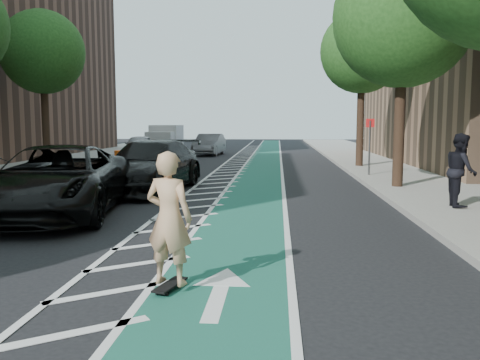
# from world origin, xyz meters

# --- Properties ---
(ground) EXTENTS (120.00, 120.00, 0.00)m
(ground) POSITION_xyz_m (0.00, 0.00, 0.00)
(ground) COLOR black
(ground) RESTS_ON ground
(bike_lane) EXTENTS (2.00, 90.00, 0.01)m
(bike_lane) POSITION_xyz_m (3.00, 10.00, 0.01)
(bike_lane) COLOR #185640
(bike_lane) RESTS_ON ground
(buffer_strip) EXTENTS (1.40, 90.00, 0.01)m
(buffer_strip) POSITION_xyz_m (1.50, 10.00, 0.01)
(buffer_strip) COLOR silver
(buffer_strip) RESTS_ON ground
(sidewalk_right) EXTENTS (5.00, 90.00, 0.15)m
(sidewalk_right) POSITION_xyz_m (9.50, 10.00, 0.07)
(sidewalk_right) COLOR gray
(sidewalk_right) RESTS_ON ground
(curb_right) EXTENTS (0.12, 90.00, 0.16)m
(curb_right) POSITION_xyz_m (7.05, 10.00, 0.08)
(curb_right) COLOR gray
(curb_right) RESTS_ON ground
(curb_left) EXTENTS (0.12, 90.00, 0.16)m
(curb_left) POSITION_xyz_m (-7.05, 10.00, 0.08)
(curb_left) COLOR gray
(curb_left) RESTS_ON ground
(tree_r_c) EXTENTS (4.20, 4.20, 7.90)m
(tree_r_c) POSITION_xyz_m (7.90, 8.00, 5.77)
(tree_r_c) COLOR #382619
(tree_r_c) RESTS_ON ground
(tree_r_d) EXTENTS (4.20, 4.20, 7.90)m
(tree_r_d) POSITION_xyz_m (7.90, 16.00, 5.77)
(tree_r_d) COLOR #382619
(tree_r_d) RESTS_ON ground
(tree_l_d) EXTENTS (4.20, 4.20, 7.90)m
(tree_l_d) POSITION_xyz_m (-7.90, 16.00, 5.77)
(tree_l_d) COLOR #382619
(tree_l_d) RESTS_ON ground
(sign_post) EXTENTS (0.35, 0.08, 2.47)m
(sign_post) POSITION_xyz_m (7.60, 12.00, 1.35)
(sign_post) COLOR #4C4C4C
(sign_post) RESTS_ON ground
(skateboard) EXTENTS (0.39, 0.75, 0.10)m
(skateboard) POSITION_xyz_m (2.30, -2.65, 0.08)
(skateboard) COLOR black
(skateboard) RESTS_ON ground
(skateboarder) EXTENTS (0.77, 0.61, 1.86)m
(skateboarder) POSITION_xyz_m (2.30, -2.65, 1.03)
(skateboarder) COLOR tan
(skateboarder) RESTS_ON skateboard
(suv_near) EXTENTS (3.75, 6.67, 1.76)m
(suv_near) POSITION_xyz_m (-1.75, 2.87, 0.88)
(suv_near) COLOR black
(suv_near) RESTS_ON ground
(suv_far) EXTENTS (3.00, 6.15, 1.72)m
(suv_far) POSITION_xyz_m (-0.53, 7.50, 0.86)
(suv_far) COLOR black
(suv_far) RESTS_ON ground
(car_silver) EXTENTS (2.22, 4.49, 1.47)m
(car_silver) POSITION_xyz_m (-5.53, 24.19, 0.74)
(car_silver) COLOR #A8A8AE
(car_silver) RESTS_ON ground
(car_grey) EXTENTS (1.94, 4.68, 1.51)m
(car_grey) POSITION_xyz_m (-1.05, 26.34, 0.75)
(car_grey) COLOR slate
(car_grey) RESTS_ON ground
(pedestrian) EXTENTS (0.81, 0.99, 1.91)m
(pedestrian) POSITION_xyz_m (8.53, 4.03, 1.11)
(pedestrian) COLOR black
(pedestrian) RESTS_ON sidewalk_right
(box_truck) EXTENTS (2.29, 4.99, 2.08)m
(box_truck) POSITION_xyz_m (-5.61, 32.52, 0.96)
(box_truck) COLOR silver
(box_truck) RESTS_ON ground
(barrel_a) EXTENTS (0.66, 0.66, 0.90)m
(barrel_a) POSITION_xyz_m (-2.20, 9.00, 0.42)
(barrel_a) COLOR orange
(barrel_a) RESTS_ON ground
(barrel_b) EXTENTS (0.74, 0.74, 1.01)m
(barrel_b) POSITION_xyz_m (-3.60, 14.00, 0.48)
(barrel_b) COLOR #F6540C
(barrel_b) RESTS_ON ground
(barrel_c) EXTENTS (0.74, 0.74, 1.01)m
(barrel_c) POSITION_xyz_m (-2.79, 14.50, 0.48)
(barrel_c) COLOR #FB4F0D
(barrel_c) RESTS_ON ground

